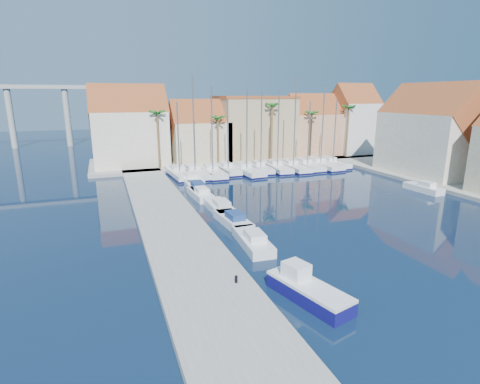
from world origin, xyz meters
The scene contains 34 objects.
ground centered at (0.00, 0.00, 0.00)m, with size 260.00×260.00×0.00m, color black.
quay_west centered at (-9.00, 13.50, 0.25)m, with size 6.00×77.00×0.50m, color gray.
shore_north centered at (10.00, 48.00, 0.25)m, with size 54.00×16.00×0.50m, color gray.
bollard centered at (-7.19, 1.31, 0.73)m, with size 0.19×0.19×0.47m, color black.
fishing_boat centered at (-3.52, -1.21, 0.67)m, with size 3.35×6.03×2.01m.
motorboat_west_0 centered at (-3.49, 7.61, 0.51)m, with size 2.32×6.15×1.40m.
motorboat_west_1 centered at (-3.31, 13.10, 0.51)m, with size 2.29×6.04×1.40m.
motorboat_west_2 centered at (-3.24, 17.57, 0.51)m, with size 2.05×6.33×1.40m.
motorboat_west_3 centered at (-3.83, 23.74, 0.51)m, with size 2.14×5.88×1.40m.
motorboat_west_4 centered at (-3.51, 26.98, 0.51)m, with size 2.13×6.37×1.40m.
motorboat_west_5 centered at (-3.07, 32.97, 0.51)m, with size 2.72×7.47×1.40m.
motorboat_east_1 centered at (24.00, 16.73, 0.51)m, with size 1.92×5.29×1.40m.
sailboat_0 centered at (-3.94, 36.63, 0.57)m, with size 3.12×9.74×11.16m.
sailboat_1 centered at (-1.59, 36.53, 0.62)m, with size 3.28×10.25×14.90m.
sailboat_2 centered at (1.12, 35.99, 0.60)m, with size 2.77×9.80×13.46m.
sailboat_3 centered at (3.98, 37.01, 0.60)m, with size 2.27×8.24×11.53m.
sailboat_4 centered at (6.51, 35.61, 0.59)m, with size 3.35×10.29×13.10m.
sailboat_5 centered at (9.36, 36.35, 0.62)m, with size 2.78×8.58×12.84m.
sailboat_6 centered at (12.18, 36.06, 0.61)m, with size 3.20×9.62×13.37m.
sailboat_7 centered at (14.93, 35.78, 0.62)m, with size 2.67×9.79×14.95m.
sailboat_8 centered at (17.68, 35.89, 0.58)m, with size 2.66×9.42×11.10m.
sailboat_9 centered at (20.36, 36.27, 0.58)m, with size 3.72×11.17×13.71m.
sailboat_10 centered at (22.87, 36.15, 0.59)m, with size 2.63×8.78×11.60m.
building_0 centered at (-10.00, 47.00, 6.52)m, with size 12.30×9.00×13.50m.
building_1 centered at (2.00, 47.00, 5.30)m, with size 10.30×8.00×11.00m.
building_2 centered at (13.00, 48.00, 6.26)m, with size 14.20×10.20×11.50m.
building_3 centered at (25.00, 47.00, 5.86)m, with size 10.30×8.00×12.00m.
building_4 centered at (34.00, 46.00, 6.97)m, with size 8.30×8.00×14.00m.
building_6 centered at (32.00, 24.00, 6.52)m, with size 9.00×14.30×13.50m.
palm_0 centered at (-6.00, 42.00, 9.08)m, with size 2.60×2.60×10.15m.
palm_1 centered at (4.00, 42.00, 8.14)m, with size 2.60×2.60×9.15m.
palm_2 centered at (14.00, 42.00, 10.02)m, with size 2.60×2.60×11.15m.
palm_3 centered at (22.00, 42.00, 8.61)m, with size 2.60×2.60×9.65m.
palm_4 centered at (30.00, 42.00, 9.55)m, with size 2.60×2.60×10.65m.
Camera 1 is at (-14.40, -19.08, 12.08)m, focal length 28.00 mm.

